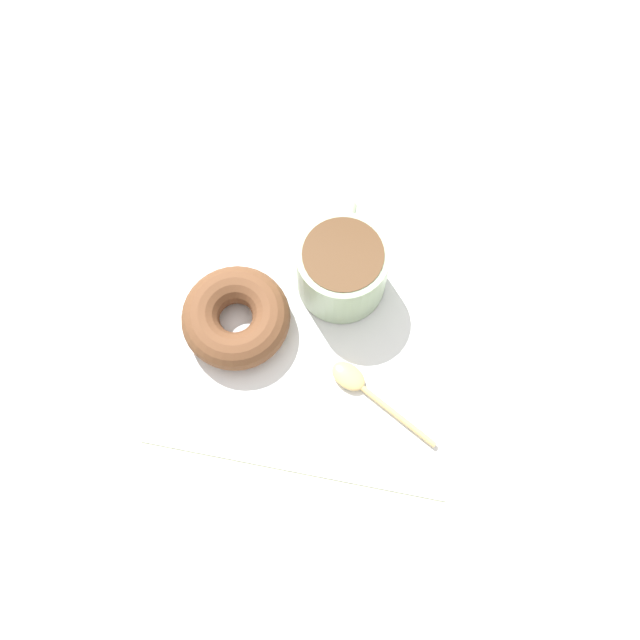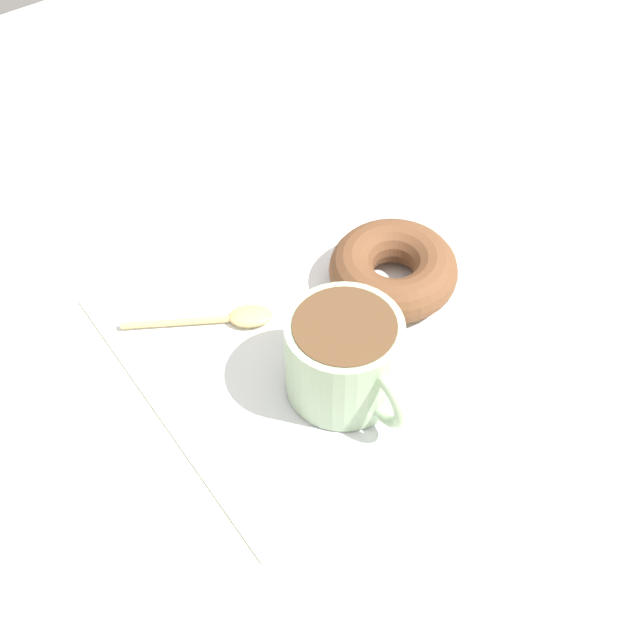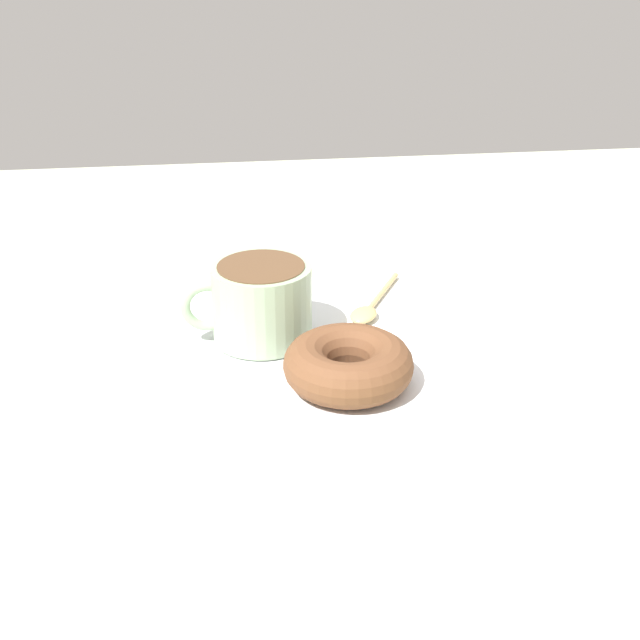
% 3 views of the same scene
% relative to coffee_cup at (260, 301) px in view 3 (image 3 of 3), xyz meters
% --- Properties ---
extents(ground_plane, '(1.20, 1.20, 0.02)m').
position_rel_coffee_cup_xyz_m(ground_plane, '(-0.03, -0.03, -0.05)').
color(ground_plane, beige).
extents(napkin, '(0.29, 0.29, 0.00)m').
position_rel_coffee_cup_xyz_m(napkin, '(-0.01, -0.05, -0.04)').
color(napkin, white).
rests_on(napkin, ground_plane).
extents(coffee_cup, '(0.09, 0.12, 0.07)m').
position_rel_coffee_cup_xyz_m(coffee_cup, '(0.00, 0.00, 0.00)').
color(coffee_cup, '#9EB793').
rests_on(coffee_cup, napkin).
extents(donut, '(0.11, 0.11, 0.04)m').
position_rel_coffee_cup_xyz_m(donut, '(-0.09, -0.07, -0.02)').
color(donut, brown).
rests_on(donut, napkin).
extents(spoon, '(0.12, 0.07, 0.01)m').
position_rel_coffee_cup_xyz_m(spoon, '(0.04, -0.11, -0.03)').
color(spoon, '#D8B772').
rests_on(spoon, napkin).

